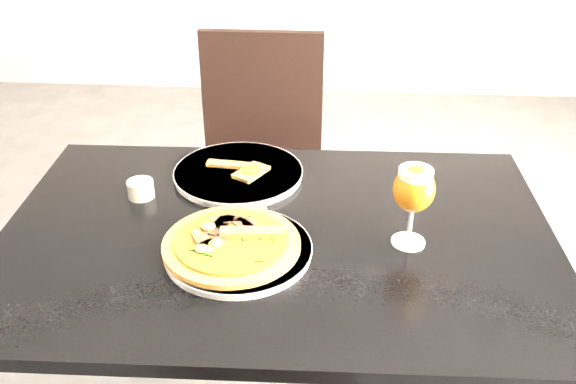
# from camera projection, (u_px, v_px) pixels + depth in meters

# --- Properties ---
(dining_table) EXTENTS (1.22, 0.83, 0.75)m
(dining_table) POSITION_uv_depth(u_px,v_px,m) (277.00, 265.00, 1.43)
(dining_table) COLOR black
(dining_table) RESTS_ON ground
(chair_far) EXTENTS (0.43, 0.43, 0.93)m
(chair_far) POSITION_uv_depth(u_px,v_px,m) (260.00, 164.00, 2.16)
(chair_far) COLOR black
(chair_far) RESTS_ON ground
(plate_main) EXTENTS (0.34, 0.34, 0.02)m
(plate_main) POSITION_uv_depth(u_px,v_px,m) (238.00, 250.00, 1.32)
(plate_main) COLOR silver
(plate_main) RESTS_ON dining_table
(pizza) EXTENTS (0.28, 0.28, 0.03)m
(pizza) POSITION_uv_depth(u_px,v_px,m) (232.00, 243.00, 1.31)
(pizza) COLOR olive
(pizza) RESTS_ON plate_main
(plate_second) EXTENTS (0.33, 0.33, 0.02)m
(plate_second) POSITION_uv_depth(u_px,v_px,m) (238.00, 173.00, 1.60)
(plate_second) COLOR silver
(plate_second) RESTS_ON dining_table
(crust_scraps) EXTENTS (0.16, 0.11, 0.01)m
(crust_scraps) POSITION_uv_depth(u_px,v_px,m) (243.00, 169.00, 1.59)
(crust_scraps) COLOR olive
(crust_scraps) RESTS_ON plate_second
(loose_crust) EXTENTS (0.12, 0.05, 0.01)m
(loose_crust) POSITION_uv_depth(u_px,v_px,m) (241.00, 211.00, 1.45)
(loose_crust) COLOR olive
(loose_crust) RESTS_ON dining_table
(sauce_cup) EXTENTS (0.06, 0.06, 0.04)m
(sauce_cup) POSITION_uv_depth(u_px,v_px,m) (141.00, 188.00, 1.51)
(sauce_cup) COLOR #B4B3A2
(sauce_cup) RESTS_ON dining_table
(beer_glass) EXTENTS (0.09, 0.09, 0.18)m
(beer_glass) POSITION_uv_depth(u_px,v_px,m) (414.00, 190.00, 1.29)
(beer_glass) COLOR silver
(beer_glass) RESTS_ON dining_table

